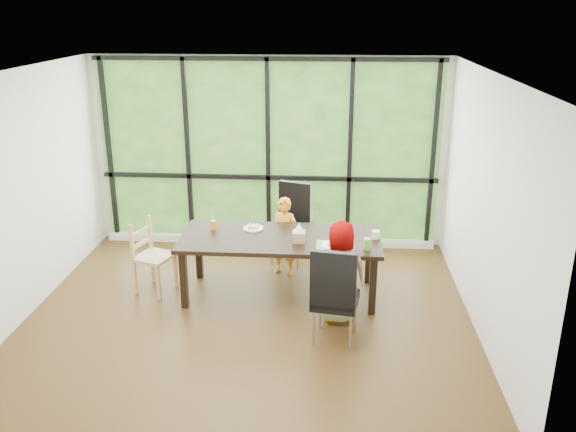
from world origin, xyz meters
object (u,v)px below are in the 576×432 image
Objects in this scene: child_older at (339,272)px; plate_far at (253,228)px; orange_cup at (213,225)px; chair_interior_leather at (336,293)px; plate_near at (333,245)px; tissue_box at (299,237)px; white_mug at (376,235)px; dining_table at (280,266)px; green_cup at (367,244)px; chair_window_leather at (290,224)px; chair_end_beech at (154,257)px; child_toddler at (284,236)px.

plate_far is at bearing -48.88° from child_older.
chair_interior_leather is at bearing -38.54° from orange_cup.
tissue_box reaches higher than plate_near.
white_mug is (0.50, 0.27, 0.04)m from plate_near.
white_mug is at bearing 1.59° from dining_table.
plate_far is at bearing 145.97° from dining_table.
green_cup is at bearing -15.13° from orange_cup.
plate_far is 1.46m from green_cup.
orange_cup is 1.11m from tissue_box.
green_cup reaches higher than plate_near.
green_cup reaches higher than dining_table.
chair_window_leather is 1.88m from chair_end_beech.
green_cup is (0.35, 0.69, 0.28)m from chair_interior_leather.
chair_end_beech is 6.85× the size of green_cup.
plate_near is 2.04× the size of green_cup.
chair_window_leather is 0.39m from child_toddler.
chair_interior_leather is 4.38× the size of plate_far.
chair_interior_leather reaches higher than plate_far.
white_mug is at bearing -8.72° from child_toddler.
child_older is 8.84× the size of green_cup.
child_toddler is 7.87× the size of green_cup.
orange_cup reaches higher than plate_far.
child_toddler reaches higher than chair_end_beech.
chair_interior_leather reaches higher than child_toddler.
chair_window_leather is at bearing 99.19° from tissue_box.
orange_cup is 1.20× the size of white_mug.
tissue_box is (0.58, -0.37, 0.06)m from plate_far.
chair_window_leather is 4.03× the size of plate_near.
dining_table is at bearing 162.99° from green_cup.
plate_far is (-0.40, -0.76, 0.22)m from chair_window_leather.
dining_table is 1.01m from chair_window_leather.
child_older reaches higher than dining_table.
chair_window_leather reaches higher than plate_near.
child_older is at bearing -42.72° from tissue_box.
chair_interior_leather is at bearing -49.15° from child_toddler.
chair_window_leather is at bearing 138.05° from white_mug.
chair_window_leather is 11.46× the size of white_mug.
chair_end_beech reaches higher than dining_table.
dining_table is 16.11× the size of tissue_box.
plate_far is at bearing 172.02° from white_mug.
chair_interior_leather is 1.61m from plate_far.
plate_far is (-0.35, 0.24, 0.38)m from dining_table.
chair_interior_leather is at bearing -56.64° from dining_table.
chair_interior_leather is at bearing -63.55° from tissue_box.
plate_near is (-0.07, 0.33, 0.18)m from child_older.
chair_end_beech reaches higher than plate_far.
tissue_box is at bearing -62.84° from chair_window_leather.
dining_table is 2.03× the size of child_older.
child_toddler is (-0.05, -0.39, -0.02)m from chair_window_leather.
green_cup is at bearing -21.89° from plate_far.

